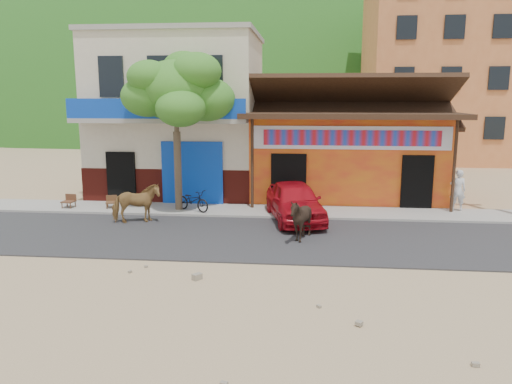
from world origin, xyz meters
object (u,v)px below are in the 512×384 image
cafe_chair_right (68,196)px  tree (177,132)px  cow_tan (136,203)px  scooter (193,200)px  cafe_chair_left (111,197)px  red_car (295,201)px  pedestrian (458,190)px  cow_dark (301,219)px

cafe_chair_right → tree: bearing=7.1°
cow_tan → scooter: bearing=-65.3°
cow_tan → cafe_chair_left: (-1.67, 1.89, -0.17)m
cow_tan → red_car: red_car is taller
cow_tan → cafe_chair_right: 3.79m
pedestrian → cafe_chair_left: 13.39m
tree → scooter: (0.60, -0.23, -2.59)m
tree → pedestrian: bearing=4.4°
cafe_chair_left → red_car: bearing=-24.4°
pedestrian → red_car: bearing=22.7°
cafe_chair_left → cafe_chair_right: bearing=168.1°
cow_dark → red_car: bearing=156.1°
red_car → pedestrian: bearing=3.3°
pedestrian → scooter: bearing=12.2°
cow_dark → cafe_chair_left: bearing=-144.6°
red_car → scooter: bearing=155.6°
scooter → cafe_chair_right: cafe_chair_right is taller
tree → cow_dark: 6.39m
pedestrian → cow_tan: bearing=19.3°
cow_dark → red_car: red_car is taller
tree → pedestrian: size_ratio=3.77×
cow_dark → red_car: 2.55m
scooter → cafe_chair_right: 5.00m
cow_dark → cafe_chair_right: size_ratio=1.40×
cow_tan → pedestrian: bearing=-97.8°
tree → red_car: bearing=-12.5°
cow_tan → scooter: 2.36m
pedestrian → cafe_chair_left: size_ratio=1.79×
red_car → cafe_chair_right: red_car is taller
cafe_chair_left → scooter: bearing=-20.3°
red_car → cafe_chair_left: (-7.21, 0.98, -0.18)m
cow_tan → tree: bearing=-49.5°
tree → cow_dark: size_ratio=4.46×
cow_tan → cafe_chair_right: cow_tan is taller
cow_tan → cafe_chair_left: size_ratio=1.86×
tree → cafe_chair_right: tree is taller
scooter → cafe_chair_right: bearing=119.0°
scooter → cafe_chair_left: 3.31m
tree → cafe_chair_left: (-2.71, -0.02, -2.56)m
cow_tan → scooter: cow_tan is taller
scooter → cafe_chair_right: size_ratio=1.62×
cow_tan → scooter: size_ratio=1.06×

